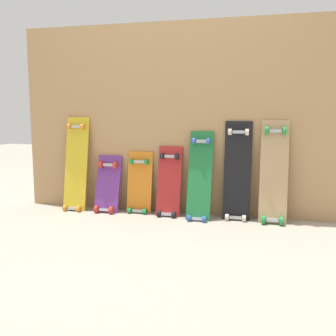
{
  "coord_description": "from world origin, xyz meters",
  "views": [
    {
      "loc": [
        0.81,
        -3.25,
        0.89
      ],
      "look_at": [
        0.0,
        -0.07,
        0.41
      ],
      "focal_mm": 42.26,
      "sensor_mm": 36.0,
      "label": 1
    }
  ],
  "objects_px": {
    "skateboard_yellow": "(76,168)",
    "skateboard_red": "(169,185)",
    "skateboard_green": "(200,180)",
    "skateboard_purple": "(107,187)",
    "skateboard_black": "(237,175)",
    "skateboard_orange": "(139,186)",
    "skateboard_natural": "(274,176)"
  },
  "relations": [
    {
      "from": "skateboard_black",
      "to": "skateboard_green",
      "type": "bearing_deg",
      "value": -169.4
    },
    {
      "from": "skateboard_orange",
      "to": "skateboard_natural",
      "type": "bearing_deg",
      "value": -1.53
    },
    {
      "from": "skateboard_purple",
      "to": "skateboard_natural",
      "type": "xyz_separation_m",
      "value": [
        1.42,
        0.01,
        0.16
      ]
    },
    {
      "from": "skateboard_green",
      "to": "skateboard_black",
      "type": "relative_size",
      "value": 0.91
    },
    {
      "from": "skateboard_yellow",
      "to": "skateboard_orange",
      "type": "height_order",
      "value": "skateboard_yellow"
    },
    {
      "from": "skateboard_purple",
      "to": "skateboard_orange",
      "type": "distance_m",
      "value": 0.29
    },
    {
      "from": "skateboard_yellow",
      "to": "skateboard_green",
      "type": "bearing_deg",
      "value": -1.56
    },
    {
      "from": "skateboard_yellow",
      "to": "skateboard_purple",
      "type": "relative_size",
      "value": 1.62
    },
    {
      "from": "skateboard_yellow",
      "to": "skateboard_purple",
      "type": "distance_m",
      "value": 0.35
    },
    {
      "from": "skateboard_yellow",
      "to": "skateboard_green",
      "type": "xyz_separation_m",
      "value": [
        1.14,
        -0.03,
        -0.06
      ]
    },
    {
      "from": "skateboard_purple",
      "to": "skateboard_red",
      "type": "xyz_separation_m",
      "value": [
        0.56,
        0.01,
        0.04
      ]
    },
    {
      "from": "skateboard_yellow",
      "to": "skateboard_red",
      "type": "height_order",
      "value": "skateboard_yellow"
    },
    {
      "from": "skateboard_purple",
      "to": "skateboard_green",
      "type": "bearing_deg",
      "value": -1.69
    },
    {
      "from": "skateboard_purple",
      "to": "skateboard_black",
      "type": "height_order",
      "value": "skateboard_black"
    },
    {
      "from": "skateboard_red",
      "to": "skateboard_natural",
      "type": "relative_size",
      "value": 0.75
    },
    {
      "from": "skateboard_purple",
      "to": "skateboard_natural",
      "type": "bearing_deg",
      "value": 0.35
    },
    {
      "from": "skateboard_orange",
      "to": "skateboard_natural",
      "type": "relative_size",
      "value": 0.69
    },
    {
      "from": "skateboard_yellow",
      "to": "skateboard_red",
      "type": "relative_size",
      "value": 1.37
    },
    {
      "from": "skateboard_yellow",
      "to": "skateboard_black",
      "type": "relative_size",
      "value": 1.03
    },
    {
      "from": "skateboard_red",
      "to": "skateboard_purple",
      "type": "bearing_deg",
      "value": -179.03
    },
    {
      "from": "skateboard_natural",
      "to": "skateboard_yellow",
      "type": "bearing_deg",
      "value": -179.93
    },
    {
      "from": "skateboard_purple",
      "to": "skateboard_black",
      "type": "bearing_deg",
      "value": 1.62
    },
    {
      "from": "skateboard_yellow",
      "to": "skateboard_black",
      "type": "distance_m",
      "value": 1.44
    },
    {
      "from": "skateboard_yellow",
      "to": "skateboard_green",
      "type": "relative_size",
      "value": 1.14
    },
    {
      "from": "skateboard_red",
      "to": "skateboard_black",
      "type": "bearing_deg",
      "value": 2.25
    },
    {
      "from": "skateboard_natural",
      "to": "skateboard_orange",
      "type": "bearing_deg",
      "value": 178.47
    },
    {
      "from": "skateboard_orange",
      "to": "skateboard_green",
      "type": "distance_m",
      "value": 0.56
    },
    {
      "from": "skateboard_natural",
      "to": "skateboard_red",
      "type": "bearing_deg",
      "value": 179.95
    },
    {
      "from": "skateboard_purple",
      "to": "skateboard_orange",
      "type": "bearing_deg",
      "value": 7.78
    },
    {
      "from": "skateboard_red",
      "to": "skateboard_orange",
      "type": "bearing_deg",
      "value": 173.89
    },
    {
      "from": "skateboard_red",
      "to": "skateboard_green",
      "type": "bearing_deg",
      "value": -7.17
    },
    {
      "from": "skateboard_purple",
      "to": "skateboard_green",
      "type": "relative_size",
      "value": 0.71
    }
  ]
}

